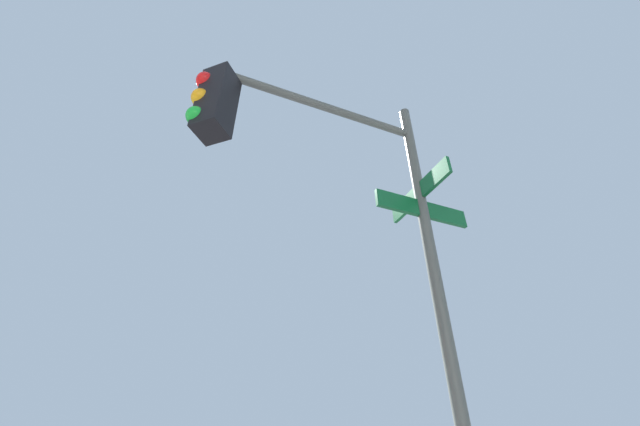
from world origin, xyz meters
TOP-DOWN VIEW (x-y plane):
  - traffic_signal_near at (-6.30, -5.87)m, footprint 2.25×2.09m

SIDE VIEW (x-z plane):
  - traffic_signal_near at x=-6.30m, z-range 1.04..6.19m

